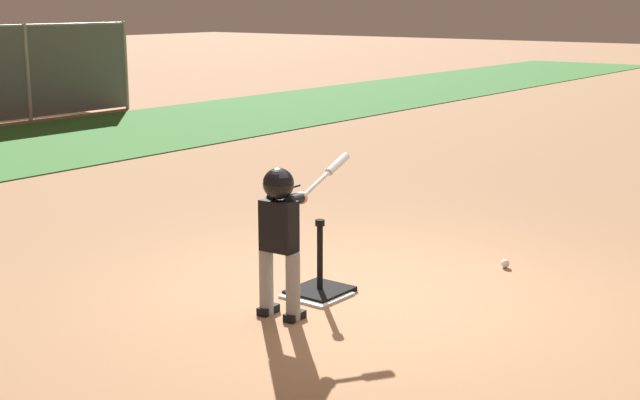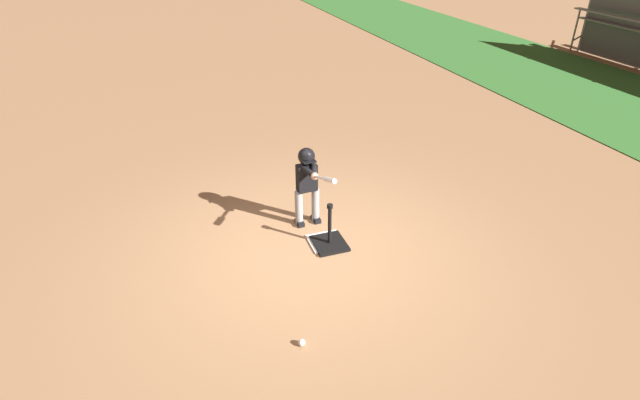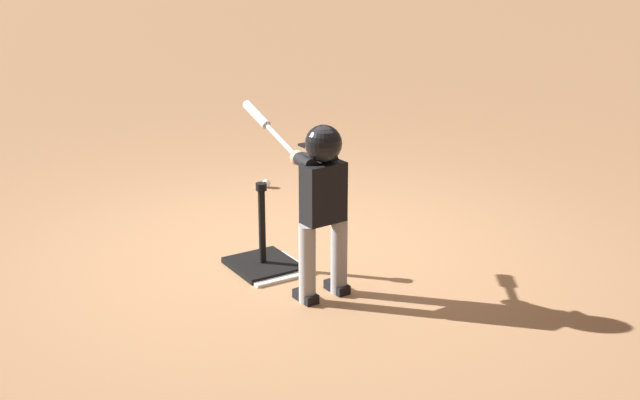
# 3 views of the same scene
# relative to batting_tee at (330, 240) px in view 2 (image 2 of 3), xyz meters

# --- Properties ---
(ground_plane) EXTENTS (90.00, 90.00, 0.00)m
(ground_plane) POSITION_rel_batting_tee_xyz_m (0.11, -0.32, -0.08)
(ground_plane) COLOR #99704C
(home_plate) EXTENTS (0.45, 0.45, 0.02)m
(home_plate) POSITION_rel_batting_tee_xyz_m (-0.07, -0.02, -0.07)
(home_plate) COLOR white
(home_plate) RESTS_ON ground_plane
(batting_tee) EXTENTS (0.46, 0.42, 0.62)m
(batting_tee) POSITION_rel_batting_tee_xyz_m (0.00, 0.00, 0.00)
(batting_tee) COLOR black
(batting_tee) RESTS_ON ground_plane
(batter_child) EXTENTS (1.04, 0.36, 1.14)m
(batter_child) POSITION_rel_batting_tee_xyz_m (-0.59, -0.10, 0.65)
(batter_child) COLOR gray
(batter_child) RESTS_ON ground_plane
(baseball) EXTENTS (0.07, 0.07, 0.07)m
(baseball) POSITION_rel_batting_tee_xyz_m (1.57, -0.88, -0.04)
(baseball) COLOR white
(baseball) RESTS_ON ground_plane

